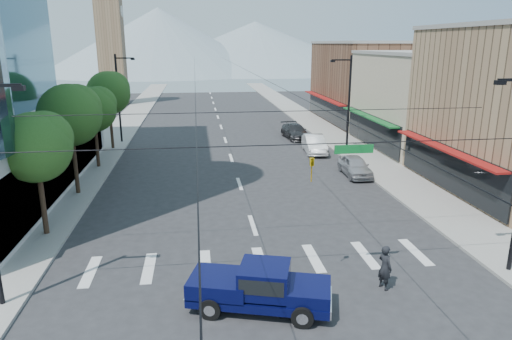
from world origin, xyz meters
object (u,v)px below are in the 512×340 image
object	(u,v)px
pickup_truck	(259,286)
parked_car_mid	(314,144)
parked_car_far	(295,131)
parked_car_near	(355,166)
pedestrian	(385,267)

from	to	relation	value
pickup_truck	parked_car_mid	bearing A→B (deg)	87.36
pickup_truck	parked_car_mid	distance (m)	26.94
pickup_truck	parked_car_far	xyz separation A→B (m)	(8.42, 32.32, -0.20)
pickup_truck	parked_car_far	bearing A→B (deg)	91.78
parked_car_near	parked_car_far	world-z (taller)	parked_car_near
pickup_truck	pedestrian	distance (m)	5.51
pickup_truck	pedestrian	size ratio (longest dim) A/B	2.99
parked_car_near	pedestrian	bearing A→B (deg)	-103.99
pedestrian	parked_car_mid	world-z (taller)	pedestrian
pedestrian	parked_car_far	world-z (taller)	pedestrian
pedestrian	parked_car_mid	bearing A→B (deg)	-28.25
pedestrian	parked_car_near	xyz separation A→B (m)	(4.54, 16.63, -0.20)
pickup_truck	parked_car_mid	size ratio (longest dim) A/B	1.14
parked_car_far	pedestrian	bearing A→B (deg)	-100.68
parked_car_mid	parked_car_far	distance (m)	6.86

